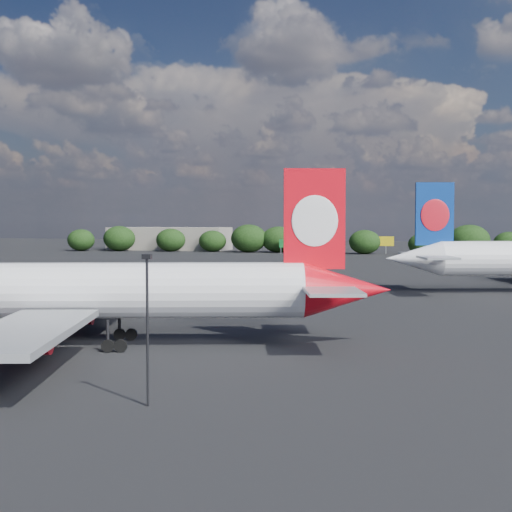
# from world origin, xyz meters

# --- Properties ---
(ground) EXTENTS (500.00, 500.00, 0.00)m
(ground) POSITION_xyz_m (0.00, 60.00, 0.00)
(ground) COLOR black
(ground) RESTS_ON ground
(qantas_airliner) EXTENTS (46.44, 44.53, 15.42)m
(qantas_airliner) POSITION_xyz_m (3.01, 11.52, 4.70)
(qantas_airliner) COLOR white
(qantas_airliner) RESTS_ON ground
(apron_lamp_post) EXTENTS (0.55, 0.30, 9.00)m
(apron_lamp_post) POSITION_xyz_m (14.29, -6.02, 5.13)
(apron_lamp_post) COLOR black
(apron_lamp_post) RESTS_ON ground
(terminal_building) EXTENTS (42.00, 16.00, 8.00)m
(terminal_building) POSITION_xyz_m (-65.00, 192.00, 4.00)
(terminal_building) COLOR gray
(terminal_building) RESTS_ON ground
(highway_sign) EXTENTS (6.00, 0.30, 4.50)m
(highway_sign) POSITION_xyz_m (-18.00, 176.00, 3.13)
(highway_sign) COLOR #166E2B
(highway_sign) RESTS_ON ground
(billboard_yellow) EXTENTS (5.00, 0.30, 5.50)m
(billboard_yellow) POSITION_xyz_m (12.00, 182.00, 3.87)
(billboard_yellow) COLOR yellow
(billboard_yellow) RESTS_ON ground
(horizon_treeline) EXTENTS (205.21, 15.27, 9.34)m
(horizon_treeline) POSITION_xyz_m (13.09, 179.13, 4.17)
(horizon_treeline) COLOR black
(horizon_treeline) RESTS_ON ground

